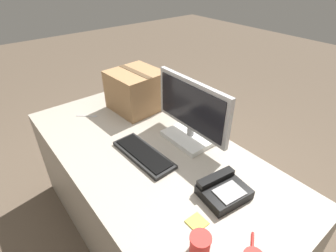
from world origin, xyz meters
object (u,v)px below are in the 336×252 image
keyboard (143,154)px  cardboard_box (136,90)px  pen_marker (252,246)px  spoon (90,116)px  monitor (191,115)px  desk_phone (223,190)px  paper_cup_left (200,244)px  sticky_note_pad (197,222)px

keyboard → cardboard_box: cardboard_box is taller
cardboard_box → pen_marker: 1.28m
spoon → cardboard_box: (0.10, 0.34, 0.14)m
monitor → keyboard: (-0.04, -0.33, -0.16)m
desk_phone → paper_cup_left: 0.32m
monitor → keyboard: 0.36m
keyboard → desk_phone: (0.48, 0.13, 0.02)m
cardboard_box → keyboard: bearing=-29.6°
paper_cup_left → spoon: (-1.22, 0.10, -0.04)m
sticky_note_pad → spoon: bearing=178.9°
monitor → paper_cup_left: bearing=-39.9°
monitor → spoon: monitor is taller
keyboard → spoon: keyboard is taller
spoon → sticky_note_pad: bearing=-50.0°
cardboard_box → sticky_note_pad: cardboard_box is taller
paper_cup_left → pen_marker: bearing=56.0°
monitor → cardboard_box: 0.55m
keyboard → cardboard_box: 0.60m
monitor → pen_marker: size_ratio=5.15×
paper_cup_left → sticky_note_pad: 0.14m
keyboard → paper_cup_left: size_ratio=4.82×
keyboard → desk_phone: bearing=12.9°
monitor → paper_cup_left: monitor is taller
desk_phone → keyboard: bearing=-157.5°
monitor → sticky_note_pad: size_ratio=7.30×
desk_phone → spoon: desk_phone is taller
monitor → keyboard: monitor is taller
spoon → cardboard_box: bearing=24.3°
desk_phone → paper_cup_left: bearing=-57.7°
cardboard_box → pen_marker: size_ratio=3.32×
sticky_note_pad → keyboard: bearing=171.9°
paper_cup_left → keyboard: bearing=165.8°
cardboard_box → pen_marker: cardboard_box is taller
monitor → spoon: size_ratio=4.50×
keyboard → pen_marker: 0.73m
desk_phone → sticky_note_pad: desk_phone is taller
paper_cup_left → desk_phone: bearing=115.3°
paper_cup_left → spoon: bearing=175.1°
keyboard → desk_phone: size_ratio=1.79×
paper_cup_left → sticky_note_pad: paper_cup_left is taller
paper_cup_left → pen_marker: 0.22m
keyboard → pen_marker: keyboard is taller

